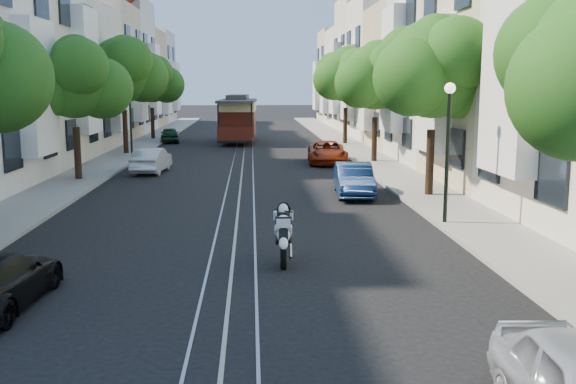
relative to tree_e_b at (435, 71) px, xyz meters
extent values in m
plane|color=black|center=(-7.26, 19.02, -4.73)|extent=(200.00, 200.00, 0.00)
cube|color=gray|center=(-0.01, 19.02, -4.67)|extent=(2.50, 80.00, 0.12)
cube|color=gray|center=(-14.51, 19.02, -4.67)|extent=(2.50, 80.00, 0.12)
cube|color=gray|center=(-7.81, 19.02, -4.72)|extent=(0.06, 80.00, 0.02)
cube|color=gray|center=(-7.26, 19.02, -4.72)|extent=(0.06, 80.00, 0.02)
cube|color=gray|center=(-6.71, 19.02, -4.72)|extent=(0.06, 80.00, 0.02)
cube|color=tan|center=(-7.26, 19.02, -4.73)|extent=(0.08, 80.00, 0.01)
cube|color=white|center=(0.94, -4.98, -0.11)|extent=(0.90, 3.04, 6.05)
cube|color=beige|center=(4.74, 3.02, 0.27)|extent=(7.00, 8.00, 10.00)
cube|color=white|center=(0.94, 3.02, -0.53)|extent=(0.90, 3.04, 5.50)
cube|color=silver|center=(4.74, 11.02, 1.27)|extent=(7.00, 8.00, 12.00)
cube|color=white|center=(0.94, 11.02, 0.31)|extent=(0.90, 3.04, 6.60)
cube|color=#C6B28C|center=(4.74, 19.02, -0.23)|extent=(7.00, 8.00, 9.00)
cube|color=white|center=(0.94, 19.02, -0.95)|extent=(0.90, 3.04, 4.95)
cube|color=white|center=(4.74, 27.02, 0.52)|extent=(7.00, 8.00, 10.50)
cube|color=white|center=(0.94, 27.02, -0.32)|extent=(0.90, 3.04, 5.78)
cube|color=beige|center=(4.74, 35.02, 1.02)|extent=(7.00, 8.00, 11.50)
cube|color=white|center=(0.94, 35.02, 0.10)|extent=(0.90, 3.04, 6.32)
cube|color=silver|center=(4.74, 43.02, 0.02)|extent=(7.00, 8.00, 9.50)
cube|color=white|center=(0.94, 43.02, -0.74)|extent=(0.90, 3.04, 5.23)
cube|color=beige|center=(4.74, 51.02, 0.27)|extent=(7.00, 8.00, 10.00)
cube|color=white|center=(0.94, 51.02, -0.53)|extent=(0.90, 3.04, 5.50)
cube|color=white|center=(-15.46, 3.02, -0.62)|extent=(0.90, 3.04, 5.39)
cube|color=beige|center=(-19.26, 11.02, 1.15)|extent=(7.00, 8.00, 11.76)
cube|color=white|center=(-15.46, 11.02, 0.21)|extent=(0.90, 3.04, 6.47)
cube|color=silver|center=(-19.26, 19.02, -0.32)|extent=(7.00, 8.00, 8.82)
cube|color=white|center=(-15.46, 19.02, -1.03)|extent=(0.90, 3.04, 4.85)
cube|color=beige|center=(-19.26, 27.02, 0.41)|extent=(7.00, 8.00, 10.29)
cube|color=white|center=(-15.46, 27.02, -0.41)|extent=(0.90, 3.04, 5.66)
cube|color=silver|center=(-19.26, 35.02, 0.90)|extent=(7.00, 8.00, 11.27)
cube|color=white|center=(-15.46, 35.02, 0.00)|extent=(0.90, 3.04, 6.20)
cube|color=#C6B28C|center=(-19.26, 43.02, -0.08)|extent=(7.00, 8.00, 9.31)
cube|color=white|center=(-15.46, 43.02, -0.82)|extent=(0.90, 3.04, 5.12)
cube|color=white|center=(-19.26, 51.02, 0.17)|extent=(7.00, 8.00, 9.80)
cube|color=white|center=(-15.46, 51.02, -0.62)|extent=(0.90, 3.04, 5.39)
cylinder|color=black|center=(-0.06, 0.02, -3.39)|extent=(0.30, 0.30, 2.45)
sphere|color=#244A12|center=(-0.06, 0.02, 0.08)|extent=(3.64, 3.64, 3.64)
sphere|color=#244A12|center=(1.04, 0.52, -0.32)|extent=(2.91, 2.91, 2.91)
sphere|color=#244A12|center=(-1.01, -0.68, -0.22)|extent=(2.84, 2.84, 2.84)
sphere|color=#244A12|center=(0.04, 0.12, 0.98)|extent=(2.18, 2.18, 2.18)
cylinder|color=black|center=(-0.06, 11.02, -3.42)|extent=(0.30, 0.30, 2.38)
sphere|color=#244A12|center=(-0.06, 11.02, -0.06)|extent=(3.54, 3.54, 3.54)
sphere|color=#244A12|center=(1.04, 11.52, -0.46)|extent=(2.83, 2.83, 2.83)
sphere|color=#244A12|center=(-1.01, 10.32, -0.36)|extent=(2.76, 2.76, 2.76)
sphere|color=#244A12|center=(0.04, 11.12, 0.84)|extent=(2.12, 2.12, 2.12)
cylinder|color=black|center=(-0.06, 22.02, -3.35)|extent=(0.30, 0.30, 2.52)
sphere|color=#244A12|center=(-0.06, 22.02, 0.21)|extent=(3.74, 3.74, 3.74)
sphere|color=#244A12|center=(1.04, 22.52, -0.19)|extent=(3.00, 3.00, 3.00)
sphere|color=#244A12|center=(-1.01, 21.32, -0.09)|extent=(2.92, 2.92, 2.92)
sphere|color=#244A12|center=(0.04, 22.12, 1.11)|extent=(2.25, 2.25, 2.25)
cylinder|color=black|center=(-14.46, 5.02, -3.48)|extent=(0.30, 0.30, 2.27)
sphere|color=#244A12|center=(-14.46, 5.02, -0.26)|extent=(3.38, 3.38, 3.38)
sphere|color=#244A12|center=(-13.36, 5.52, -0.66)|extent=(2.70, 2.70, 2.70)
sphere|color=#244A12|center=(-15.41, 4.32, -0.56)|extent=(2.64, 2.64, 2.64)
sphere|color=#244A12|center=(-14.36, 5.12, 0.64)|extent=(2.03, 2.03, 2.03)
cylinder|color=black|center=(-14.46, 16.02, -3.30)|extent=(0.30, 0.30, 2.62)
sphere|color=#244A12|center=(-14.46, 16.02, 0.41)|extent=(3.90, 3.90, 3.90)
sphere|color=#244A12|center=(-13.36, 16.52, 0.01)|extent=(3.12, 3.12, 3.12)
sphere|color=#244A12|center=(-15.41, 15.32, 0.11)|extent=(3.04, 3.04, 3.04)
sphere|color=#244A12|center=(-14.36, 16.12, 1.31)|extent=(2.34, 2.34, 2.34)
cylinder|color=black|center=(-14.46, 27.02, -3.42)|extent=(0.30, 0.30, 2.38)
sphere|color=#244A12|center=(-14.46, 27.02, -0.06)|extent=(3.54, 3.54, 3.54)
sphere|color=#244A12|center=(-13.36, 27.52, -0.46)|extent=(2.83, 2.83, 2.83)
sphere|color=#244A12|center=(-15.41, 26.32, -0.36)|extent=(2.76, 2.76, 2.76)
sphere|color=#244A12|center=(-14.36, 27.12, 0.84)|extent=(2.12, 2.12, 2.12)
cylinder|color=black|center=(-0.96, -4.98, -2.61)|extent=(0.12, 0.12, 4.00)
sphere|color=#FFF2CC|center=(-0.96, -4.98, -0.61)|extent=(0.32, 0.32, 0.32)
cylinder|color=black|center=(-13.56, 13.02, -2.61)|extent=(0.12, 0.12, 4.00)
sphere|color=#FFF2CC|center=(-13.56, 13.02, -0.61)|extent=(0.32, 0.32, 0.32)
torus|color=black|center=(-6.06, -9.22, -4.43)|extent=(0.18, 0.75, 0.75)
torus|color=black|center=(-6.00, -8.01, -3.76)|extent=(0.49, 0.69, 0.73)
ellipsoid|color=white|center=(-6.04, -8.67, -3.92)|extent=(0.48, 1.04, 0.89)
ellipsoid|color=white|center=(-6.05, -8.92, -3.73)|extent=(0.39, 0.58, 0.50)
cube|color=black|center=(-6.07, -9.33, -3.94)|extent=(0.24, 0.53, 0.36)
cube|color=silver|center=(-6.05, -8.95, -3.71)|extent=(0.36, 0.57, 0.25)
sphere|color=black|center=(-6.03, -8.62, -3.61)|extent=(0.26, 0.26, 0.26)
cube|color=black|center=(-7.76, 24.49, -4.26)|extent=(2.71, 8.45, 0.31)
cube|color=#45130B|center=(-7.76, 24.49, -3.01)|extent=(2.70, 5.32, 2.51)
cube|color=beige|center=(-7.76, 24.49, -2.07)|extent=(2.76, 5.37, 0.63)
cube|color=#2D2D30|center=(-7.76, 24.49, -1.65)|extent=(2.92, 8.46, 0.19)
cube|color=#2D2D30|center=(-7.76, 24.49, -1.39)|extent=(1.64, 4.76, 0.37)
imported|color=#0D1F43|center=(-2.86, 0.51, -4.10)|extent=(1.58, 3.91, 1.26)
imported|color=maroon|center=(-2.66, 10.87, -4.12)|extent=(2.27, 4.50, 1.22)
imported|color=silver|center=(-11.66, 7.74, -4.12)|extent=(1.57, 3.79, 1.22)
imported|color=black|center=(-12.86, 24.60, -4.16)|extent=(1.77, 3.51, 1.15)
camera|label=1|loc=(-6.78, -23.66, -0.54)|focal=40.00mm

